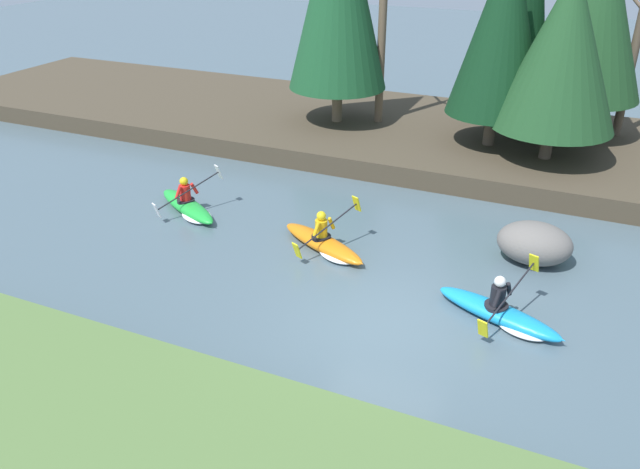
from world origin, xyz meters
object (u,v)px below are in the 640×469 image
(kayaker_trailing, at_px, (189,207))
(boulder_midstream, at_px, (534,243))
(kayaker_lead, at_px, (503,314))
(kayaker_middle, at_px, (326,244))

(kayaker_trailing, distance_m, boulder_midstream, 8.98)
(kayaker_trailing, bearing_deg, boulder_midstream, 35.24)
(kayaker_lead, height_order, kayaker_trailing, same)
(kayaker_middle, relative_size, kayaker_trailing, 1.02)
(kayaker_middle, height_order, boulder_midstream, kayaker_middle)
(kayaker_middle, distance_m, boulder_midstream, 4.90)
(kayaker_middle, xyz_separation_m, kayaker_trailing, (-4.26, 0.47, 0.00))
(kayaker_lead, relative_size, kayaker_trailing, 1.03)
(kayaker_lead, height_order, kayaker_middle, same)
(kayaker_lead, relative_size, boulder_midstream, 1.60)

